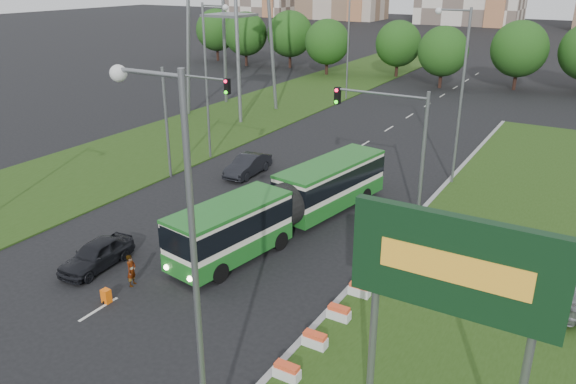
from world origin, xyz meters
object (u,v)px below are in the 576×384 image
Objects in this scene: traffic_mast_left at (183,108)px; car_median at (568,290)px; articulated_bus at (288,203)px; pedestrian at (131,270)px; car_left_near at (96,255)px; car_left_far at (248,165)px; billboard at (454,276)px; shopping_trolley at (106,296)px; traffic_mast_median at (397,134)px.

traffic_mast_left is 1.71× the size of car_median.
articulated_bus is 9.84m from pedestrian.
car_left_near is 0.94× the size of car_left_far.
billboard reaches higher than shopping_trolley.
articulated_bus is at bearing -44.09° from car_left_far.
traffic_mast_median is 16.47m from pedestrian.
traffic_mast_median and traffic_mast_left have the same top height.
shopping_trolley is (7.27, -14.40, -5.02)m from traffic_mast_left.
car_left_near is 0.90× the size of car_median.
car_left_near is (4.37, -12.30, -4.63)m from traffic_mast_left.
car_median is at bearing 75.68° from billboard.
car_median is at bearing 17.50° from car_left_near.
traffic_mast_median is at bearing -12.46° from car_left_far.
traffic_mast_left is 11.61m from articulated_bus.
billboard reaches higher than car_left_near.
car_left_far is (-12.09, 2.23, -4.60)m from traffic_mast_median.
traffic_mast_median is at bearing 3.77° from traffic_mast_left.
car_left_far is at bearing 137.01° from billboard.
pedestrian is (-3.27, -9.24, -0.87)m from articulated_bus.
car_left_far is (3.06, 3.23, -4.60)m from traffic_mast_left.
articulated_bus is (10.46, -3.44, -3.68)m from traffic_mast_left.
traffic_mast_median is at bearing 47.24° from car_left_near.
shopping_trolley is at bearing -78.59° from car_left_far.
billboard is 1.89× the size of car_left_near.
pedestrian is 2.43× the size of shopping_trolley.
traffic_mast_left reaches higher than car_left_far.
billboard is 16.51m from pedestrian.
car_left_far is (-19.56, 18.24, -5.42)m from billboard.
traffic_mast_left is at bearing 171.06° from articulated_bus.
car_left_far is 23.52m from car_median.
billboard is at bearing -64.97° from traffic_mast_median.
articulated_bus is at bearing 136.47° from billboard.
car_left_far is 16.44m from pedestrian.
traffic_mast_median reaches higher than car_left_near.
pedestrian is (-7.97, -13.68, -4.54)m from traffic_mast_median.
traffic_mast_left reaches higher than articulated_bus.
billboard is 27.16m from traffic_mast_left.
traffic_mast_median is at bearing 52.70° from articulated_bus.
pedestrian is at bearing 171.45° from billboard.
billboard is at bearing -33.55° from traffic_mast_left.
billboard reaches higher than car_left_far.
articulated_bus reaches higher than car_left_near.
car_left_far is 18.14m from shopping_trolley.
car_left_near is 2.85m from pedestrian.
shopping_trolley is (2.90, -2.10, -0.39)m from car_left_near.
pedestrian is at bearing 31.47° from car_median.
articulated_bus is 10.28× the size of pedestrian.
traffic_mast_left is 16.90m from shopping_trolley.
billboard is 17.37m from articulated_bus.
articulated_bus reaches higher than car_median.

